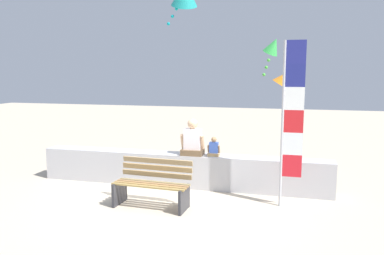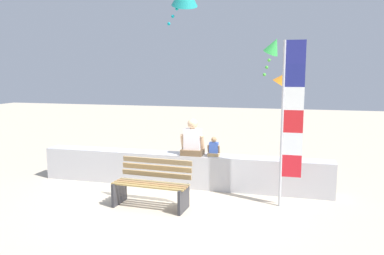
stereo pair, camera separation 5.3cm
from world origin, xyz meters
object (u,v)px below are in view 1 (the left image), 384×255
Objects in this scene: kite_green at (273,46)px; park_bench at (152,185)px; person_adult at (193,141)px; person_child at (214,148)px; kite_orange at (291,77)px; flag_banner at (290,115)px.

park_bench is at bearing -120.39° from kite_green.
person_adult is (0.45, 1.36, 0.64)m from park_bench.
person_adult is at bearing 71.89° from park_bench.
person_child is 0.44× the size of kite_orange.
person_adult is 0.78× the size of kite_green.
person_child is at bearing 56.03° from park_bench.
park_bench is 2.89m from flag_banner.
person_adult is at bearing -127.09° from kite_green.
kite_orange is at bearing 20.59° from person_child.
kite_green reaches higher than park_bench.
park_bench is at bearing -123.97° from person_child.
person_adult is 3.38m from kite_green.
park_bench is 1.72m from person_child.
flag_banner reaches higher than kite_orange.
person_child is (0.92, 1.36, 0.49)m from park_bench.
flag_banner is 3.04× the size of kite_green.
person_child is 3.28m from kite_green.
person_adult is at bearing -163.89° from kite_orange.
kite_green reaches higher than person_adult.
kite_green is at bearing 107.29° from kite_orange.
person_child is at bearing -159.41° from kite_orange.
kite_green is (2.02, 3.45, 2.78)m from park_bench.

